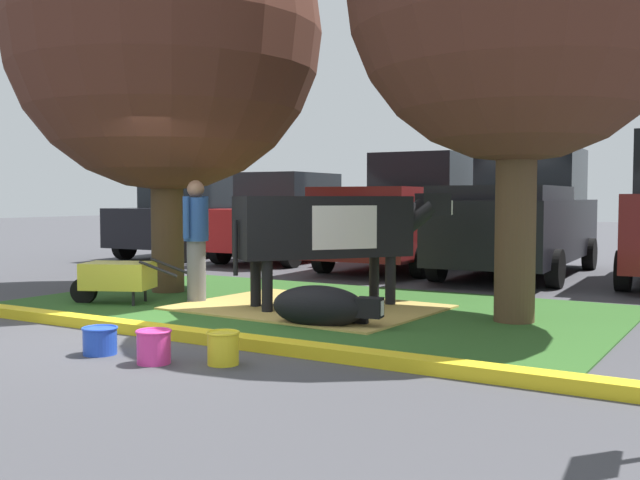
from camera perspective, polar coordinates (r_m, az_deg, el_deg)
ground_plane at (r=8.32m, az=-13.23°, el=-6.96°), size 80.00×80.00×0.00m
grass_island at (r=9.84m, az=-0.89°, el=-5.22°), size 7.87×4.75×0.02m
curb_yellow at (r=7.84m, az=-10.85°, el=-7.11°), size 9.07×0.24×0.12m
hay_bedding at (r=9.69m, az=-0.92°, el=-5.26°), size 3.31×2.55×0.04m
shade_tree_left at (r=11.79m, az=-11.89°, el=15.28°), size 4.74×4.74×6.31m
cow_holstein at (r=9.74m, az=0.88°, el=0.98°), size 2.19×2.72×1.53m
calf_lying at (r=8.33m, az=0.11°, el=-5.18°), size 1.33×0.68×0.48m
person_handler at (r=10.29m, az=-9.56°, el=0.21°), size 0.34×0.53×1.70m
wheelbarrow at (r=10.48m, az=-15.46°, el=-2.74°), size 1.58×1.05×0.63m
bucket_blue at (r=7.27m, az=-16.66°, el=-7.41°), size 0.34×0.34×0.26m
bucket_pink at (r=6.75m, az=-12.73°, el=-7.99°), size 0.32×0.32×0.30m
bucket_yellow at (r=6.60m, az=-7.51°, el=-8.22°), size 0.30×0.30×0.29m
sedan_blue at (r=18.44m, az=-9.82°, el=1.77°), size 2.18×4.48×2.02m
sedan_red at (r=16.97m, az=-2.40°, el=1.69°), size 2.18×4.48×2.02m
pickup_truck_maroon at (r=15.50m, az=6.80°, el=1.99°), size 2.41×5.49×2.42m
pickup_truck_black at (r=14.43m, az=15.27°, el=1.80°), size 2.41×5.49×2.42m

